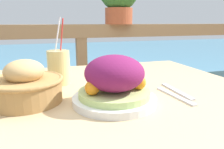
{
  "coord_description": "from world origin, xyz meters",
  "views": [
    {
      "loc": [
        -0.24,
        -0.7,
        0.99
      ],
      "look_at": [
        -0.03,
        -0.03,
        0.82
      ],
      "focal_mm": 35.0,
      "sensor_mm": 36.0,
      "label": 1
    }
  ],
  "objects": [
    {
      "name": "drink_glass",
      "position": [
        -0.2,
        0.12,
        0.83
      ],
      "size": [
        0.08,
        0.08,
        0.25
      ],
      "color": "#DBCC7F",
      "rests_on": "patio_table"
    },
    {
      "name": "fork",
      "position": [
        0.14,
        -0.13,
        0.77
      ],
      "size": [
        0.03,
        0.18,
        0.0
      ],
      "color": "silver",
      "rests_on": "patio_table"
    },
    {
      "name": "patio_table",
      "position": [
        0.0,
        0.0,
        0.65
      ],
      "size": [
        0.95,
        0.89,
        0.76
      ],
      "color": "tan",
      "rests_on": "ground_plane"
    },
    {
      "name": "railing_fence",
      "position": [
        0.0,
        0.82,
        0.74
      ],
      "size": [
        2.8,
        0.08,
        0.98
      ],
      "color": "#937551",
      "rests_on": "ground_plane"
    },
    {
      "name": "knife",
      "position": [
        0.17,
        -0.09,
        0.77
      ],
      "size": [
        0.02,
        0.18,
        0.0
      ],
      "color": "silver",
      "rests_on": "patio_table"
    },
    {
      "name": "bread_basket",
      "position": [
        -0.3,
        -0.05,
        0.81
      ],
      "size": [
        0.22,
        0.22,
        0.13
      ],
      "color": "#AD7F47",
      "rests_on": "patio_table"
    },
    {
      "name": "sea_backdrop",
      "position": [
        0.0,
        3.32,
        0.21
      ],
      "size": [
        12.0,
        4.0,
        0.43
      ],
      "color": "teal",
      "rests_on": "ground_plane"
    },
    {
      "name": "salad_plate",
      "position": [
        -0.06,
        -0.13,
        0.82
      ],
      "size": [
        0.24,
        0.24,
        0.14
      ],
      "color": "silver",
      "rests_on": "patio_table"
    }
  ]
}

